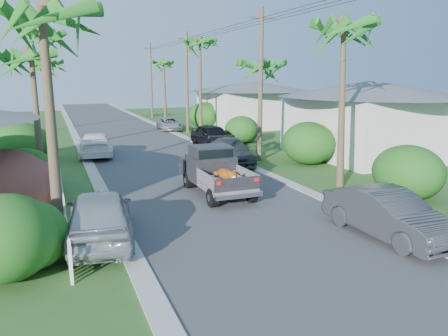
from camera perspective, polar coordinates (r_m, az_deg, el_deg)
name	(u,v)px	position (r m, az deg, el deg)	size (l,w,h in m)	color
ground	(283,250)	(13.42, 7.76, -10.56)	(120.00, 120.00, 0.00)	#305620
road	(133,139)	(36.64, -11.77, 3.67)	(8.00, 100.00, 0.02)	#38383A
curb_left	(78,142)	(36.16, -18.50, 3.23)	(0.60, 100.00, 0.06)	#A5A39E
curb_right	(184,137)	(37.60, -5.30, 4.10)	(0.60, 100.00, 0.06)	#A5A39E
pickup_truck	(213,170)	(19.47, -1.42, -0.23)	(1.98, 5.12, 2.06)	black
parked_car_rn	(388,214)	(14.97, 20.59, -5.70)	(1.63, 4.69, 1.54)	#313337
parked_car_rm	(231,152)	(25.84, 0.91, 2.14)	(2.02, 4.96, 1.44)	#303236
parked_car_rf	(213,136)	(31.81, -1.49, 4.17)	(1.94, 4.82, 1.64)	black
parked_car_rd	(170,124)	(42.38, -7.10, 5.69)	(1.93, 4.19, 1.16)	#A7A8AD
parked_car_ln	(100,216)	(14.22, -15.94, -6.01)	(1.98, 4.92, 1.68)	#B4B6BC
parked_car_lf	(96,145)	(29.44, -16.42, 2.92)	(2.10, 5.17, 1.50)	white
palm_l_a	(41,9)	(13.87, -22.77, 18.61)	(4.40, 4.40, 8.20)	brown
palm_l_b	(31,53)	(22.78, -23.90, 13.55)	(4.40, 4.40, 7.40)	brown
palm_l_c	(47,33)	(32.87, -22.17, 15.97)	(4.40, 4.40, 9.20)	brown
palm_l_d	(42,61)	(44.77, -22.66, 12.73)	(4.40, 4.40, 7.70)	brown
palm_r_a	(346,23)	(21.03, 15.70, 17.82)	(4.40, 4.40, 8.70)	brown
palm_r_b	(261,63)	(28.77, 4.86, 13.56)	(4.40, 4.40, 7.20)	brown
palm_r_c	(200,40)	(38.90, -3.17, 16.32)	(4.40, 4.40, 9.40)	brown
palm_r_d	(164,62)	(52.34, -7.87, 13.59)	(4.40, 4.40, 8.00)	brown
shrub_l_a	(5,238)	(12.48, -26.72, -8.12)	(2.60, 2.86, 2.20)	#1E4C15
shrub_l_b	(7,186)	(17.25, -26.46, -2.10)	(3.00, 3.30, 2.60)	#C61C46
shrub_l_c	(25,171)	(21.19, -24.51, -0.34)	(2.40, 2.64, 2.00)	#1E4C15
shrub_l_d	(20,142)	(29.07, -25.08, 3.07)	(3.20, 3.52, 2.40)	#1E4C15
shrub_r_a	(408,172)	(19.88, 22.90, -0.51)	(2.80, 3.08, 2.30)	#1E4C15
shrub_r_b	(308,143)	(26.15, 10.96, 3.22)	(3.00, 3.30, 2.50)	#1E4C15
shrub_r_c	(242,130)	(33.91, 2.30, 5.03)	(2.60, 2.86, 2.10)	#1E4C15
shrub_r_d	(205,116)	(43.32, -2.50, 6.86)	(3.20, 3.52, 2.60)	#1E4C15
picket_fence	(63,206)	(16.89, -20.25, -4.66)	(0.10, 11.00, 1.00)	white
house_right_near	(369,122)	(29.91, 18.47, 5.77)	(8.00, 9.00, 4.80)	silver
house_right_far	(251,106)	(45.14, 3.56, 8.10)	(9.00, 8.00, 4.60)	silver
utility_pole_b	(261,85)	(26.52, 4.80, 10.78)	(1.60, 0.26, 9.00)	brown
utility_pole_c	(187,82)	(40.51, -4.86, 11.16)	(1.60, 0.26, 9.00)	brown
utility_pole_d	(151,80)	(55.03, -9.50, 11.23)	(1.60, 0.26, 9.00)	brown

